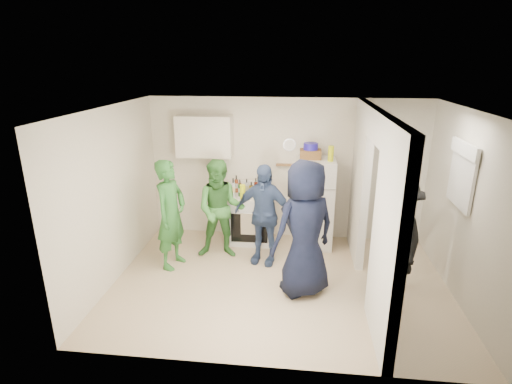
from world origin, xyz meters
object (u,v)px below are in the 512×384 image
wicker_basket (310,154)px  person_nook (397,235)px  yellow_cup_stack_top (331,154)px  person_navy (305,229)px  stove (251,218)px  person_green_left (171,214)px  person_green_center (221,210)px  person_denim (263,214)px  blue_bowl (311,146)px  fridge (314,203)px

wicker_basket → person_nook: bearing=-48.4°
yellow_cup_stack_top → person_navy: (-0.40, -1.43, -0.72)m
stove → wicker_basket: (0.98, 0.02, 1.18)m
stove → person_green_left: person_green_left is taller
person_green_center → yellow_cup_stack_top: bearing=10.4°
person_green_left → person_denim: 1.42m
stove → yellow_cup_stack_top: (1.30, -0.13, 1.23)m
wicker_basket → blue_bowl: size_ratio=1.46×
blue_bowl → yellow_cup_stack_top: size_ratio=0.96×
fridge → person_nook: bearing=-49.8°
blue_bowl → person_denim: 1.39m
person_green_center → person_nook: bearing=-20.6°
yellow_cup_stack_top → person_green_center: bearing=-164.2°
stove → person_denim: 0.87m
wicker_basket → person_green_left: (-2.09, -1.03, -0.76)m
blue_bowl → stove: bearing=-178.8°
stove → person_navy: 1.87m
blue_bowl → fridge: bearing=-26.6°
person_green_left → person_navy: bearing=-90.0°
yellow_cup_stack_top → person_green_center: yellow_cup_stack_top is taller
blue_bowl → person_green_center: 1.80m
yellow_cup_stack_top → stove: bearing=174.3°
fridge → person_green_center: size_ratio=0.94×
stove → yellow_cup_stack_top: bearing=-5.7°
stove → fridge: fridge is taller
person_green_left → person_nook: 3.30m
fridge → yellow_cup_stack_top: (0.22, -0.10, 0.89)m
person_green_left → wicker_basket: bearing=-48.7°
fridge → wicker_basket: (-0.10, 0.05, 0.84)m
stove → fridge: size_ratio=0.56×
blue_bowl → person_nook: size_ratio=0.15×
blue_bowl → wicker_basket: bearing=0.0°
wicker_basket → yellow_cup_stack_top: (0.32, -0.15, 0.05)m
yellow_cup_stack_top → person_nook: yellow_cup_stack_top is taller
wicker_basket → person_nook: (1.19, -1.34, -0.80)m
person_green_center → person_nook: (2.59, -0.70, 0.00)m
stove → person_nook: person_nook is taller
stove → yellow_cup_stack_top: yellow_cup_stack_top is taller
fridge → yellow_cup_stack_top: 0.93m
fridge → person_green_center: bearing=-158.6°
person_green_center → person_navy: 1.63m
fridge → person_navy: (-0.18, -1.53, 0.18)m
stove → blue_bowl: 1.64m
fridge → yellow_cup_stack_top: size_ratio=6.15×
fridge → person_green_center: (-1.50, -0.59, 0.05)m
blue_bowl → person_green_left: size_ratio=0.14×
person_green_left → person_navy: size_ratio=0.90×
person_denim → person_green_left: bearing=-155.2°
fridge → person_green_left: person_green_left is taller
wicker_basket → person_nook: size_ratio=0.21×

